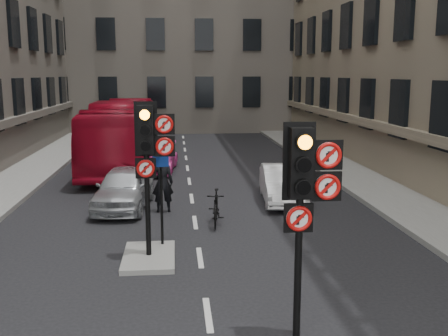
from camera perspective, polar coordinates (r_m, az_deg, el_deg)
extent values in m
cube|color=gray|center=(20.83, 16.59, -1.91)|extent=(3.00, 50.00, 0.16)
cube|color=gray|center=(12.63, -8.16, -9.55)|extent=(1.20, 2.00, 0.12)
cube|color=#686057|center=(45.23, -4.86, 17.44)|extent=(30.00, 14.00, 20.00)
cylinder|color=black|center=(8.68, 8.05, -10.88)|extent=(0.12, 0.12, 2.40)
cube|color=black|center=(8.22, 8.36, 0.58)|extent=(0.36, 0.28, 1.10)
cube|color=black|center=(8.34, 8.15, 0.73)|extent=(0.52, 0.03, 1.25)
cylinder|color=orange|center=(7.93, 8.84, 2.77)|extent=(0.22, 0.01, 0.22)
cylinder|color=black|center=(7.98, 8.77, 0.28)|extent=(0.22, 0.01, 0.22)
cylinder|color=black|center=(8.05, 8.70, -2.17)|extent=(0.22, 0.01, 0.22)
cube|color=black|center=(8.29, 11.23, 1.41)|extent=(0.47, 0.05, 0.47)
cylinder|color=white|center=(8.25, 11.31, 1.37)|extent=(0.41, 0.02, 0.41)
torus|color=#BF0C0A|center=(8.24, 11.34, 1.35)|extent=(0.41, 0.06, 0.41)
cube|color=#BF0C0A|center=(8.23, 11.35, 1.35)|extent=(0.25, 0.01, 0.25)
cube|color=black|center=(8.38, 11.11, -1.97)|extent=(0.47, 0.05, 0.47)
cylinder|color=white|center=(8.34, 11.19, -2.03)|extent=(0.41, 0.02, 0.41)
torus|color=#BF0C0A|center=(8.33, 11.22, -2.05)|extent=(0.41, 0.06, 0.41)
cube|color=#BF0C0A|center=(8.32, 11.23, -2.06)|extent=(0.25, 0.01, 0.25)
cube|color=black|center=(8.39, 8.10, -5.39)|extent=(0.47, 0.05, 0.47)
cylinder|color=white|center=(8.35, 8.16, -5.46)|extent=(0.41, 0.02, 0.41)
torus|color=#BF0C0A|center=(8.33, 8.19, -5.49)|extent=(0.41, 0.06, 0.41)
cube|color=#BF0C0A|center=(8.33, 8.19, -5.50)|extent=(0.25, 0.01, 0.25)
cylinder|color=black|center=(12.26, -8.31, -4.00)|extent=(0.12, 0.12, 2.40)
cube|color=black|center=(11.95, -8.53, 4.16)|extent=(0.36, 0.28, 1.10)
cube|color=black|center=(12.08, -8.50, 4.22)|extent=(0.52, 0.03, 1.25)
cylinder|color=orange|center=(11.68, -8.64, 5.74)|extent=(0.22, 0.02, 0.22)
cylinder|color=black|center=(11.71, -8.59, 4.03)|extent=(0.22, 0.02, 0.22)
cylinder|color=black|center=(11.75, -8.55, 2.33)|extent=(0.22, 0.02, 0.22)
cube|color=black|center=(11.90, -6.52, 4.76)|extent=(0.47, 0.05, 0.47)
cylinder|color=white|center=(11.86, -6.53, 4.74)|extent=(0.41, 0.02, 0.41)
torus|color=#BF0C0A|center=(11.85, -6.53, 4.74)|extent=(0.41, 0.06, 0.41)
cube|color=#BF0C0A|center=(11.84, -6.53, 4.73)|extent=(0.25, 0.02, 0.25)
cube|color=black|center=(11.96, -6.47, 2.38)|extent=(0.47, 0.05, 0.47)
cylinder|color=white|center=(11.92, -6.48, 2.35)|extent=(0.41, 0.02, 0.41)
torus|color=#BF0C0A|center=(11.91, -6.48, 2.34)|extent=(0.41, 0.06, 0.41)
cube|color=#BF0C0A|center=(11.90, -6.48, 2.34)|extent=(0.25, 0.02, 0.25)
cube|color=black|center=(12.06, -8.52, -0.02)|extent=(0.47, 0.05, 0.47)
cylinder|color=white|center=(12.02, -8.53, -0.05)|extent=(0.41, 0.02, 0.41)
torus|color=#BF0C0A|center=(12.00, -8.53, -0.06)|extent=(0.41, 0.06, 0.41)
cube|color=#BF0C0A|center=(12.00, -8.53, -0.07)|extent=(0.25, 0.02, 0.25)
imported|color=#B4B8BD|center=(17.24, -10.84, -2.14)|extent=(1.98, 4.07, 1.34)
imported|color=silver|center=(17.91, 6.36, -1.73)|extent=(1.62, 3.84, 1.23)
imported|color=#E744A5|center=(23.58, -7.37, 1.09)|extent=(2.04, 4.24, 1.19)
imported|color=maroon|center=(24.70, -10.94, 3.63)|extent=(2.63, 11.11, 3.09)
imported|color=black|center=(15.13, -0.88, -4.35)|extent=(0.66, 1.71, 1.00)
imported|color=black|center=(16.54, -6.71, -1.63)|extent=(0.71, 0.50, 1.86)
cylinder|color=black|center=(12.99, -6.82, -3.52)|extent=(0.07, 0.07, 2.24)
cube|color=#0D3197|center=(12.74, -6.92, 0.82)|extent=(0.39, 0.12, 0.31)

